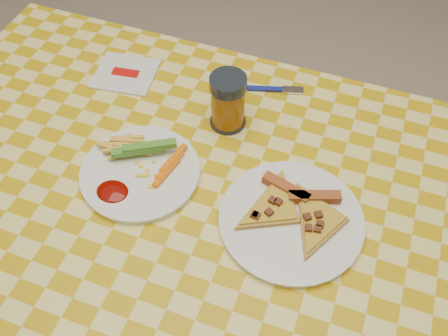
# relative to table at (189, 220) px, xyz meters

# --- Properties ---
(table) EXTENTS (1.28, 0.88, 0.76)m
(table) POSITION_rel_table_xyz_m (0.00, 0.00, 0.00)
(table) COLOR silver
(table) RESTS_ON ground
(plate_left) EXTENTS (0.27, 0.27, 0.01)m
(plate_left) POSITION_rel_table_xyz_m (-0.11, 0.02, 0.08)
(plate_left) COLOR white
(plate_left) RESTS_ON table
(plate_right) EXTENTS (0.30, 0.30, 0.01)m
(plate_right) POSITION_rel_table_xyz_m (0.20, 0.02, 0.08)
(plate_right) COLOR white
(plate_right) RESTS_ON table
(fries_veggies) EXTENTS (0.19, 0.18, 0.04)m
(fries_veggies) POSITION_rel_table_xyz_m (-0.12, 0.04, 0.10)
(fries_veggies) COLOR #EED34B
(fries_veggies) RESTS_ON plate_left
(pizza_slices) EXTENTS (0.25, 0.21, 0.02)m
(pizza_slices) POSITION_rel_table_xyz_m (0.20, 0.03, 0.09)
(pizza_slices) COLOR gold
(pizza_slices) RESTS_ON plate_right
(drink_glass) EXTENTS (0.08, 0.08, 0.12)m
(drink_glass) POSITION_rel_table_xyz_m (0.00, 0.21, 0.13)
(drink_glass) COLOR black
(drink_glass) RESTS_ON table
(napkin) EXTENTS (0.15, 0.14, 0.01)m
(napkin) POSITION_rel_table_xyz_m (-0.27, 0.27, 0.08)
(napkin) COLOR silver
(napkin) RESTS_ON table
(fork) EXTENTS (0.15, 0.06, 0.01)m
(fork) POSITION_rel_table_xyz_m (0.06, 0.34, 0.08)
(fork) COLOR navy
(fork) RESTS_ON table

